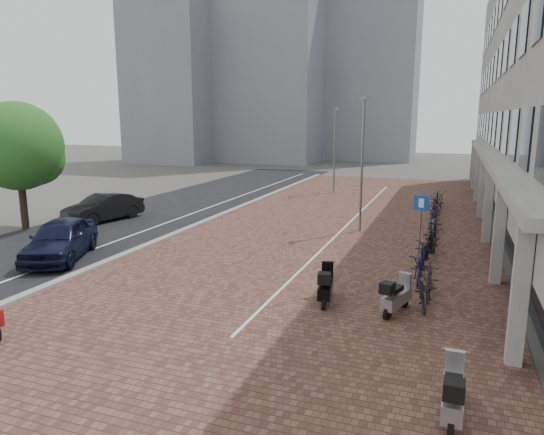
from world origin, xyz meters
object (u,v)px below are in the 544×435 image
Objects in this scene: car_navy at (60,239)px; scooter_mid at (326,284)px; car_dark at (103,208)px; scooter_front at (397,295)px; parking_sign at (421,218)px; scooter_back at (453,392)px.

scooter_mid is at bearing -29.02° from car_navy.
car_navy is at bearing 165.40° from scooter_mid.
scooter_mid is at bearing -16.06° from car_dark.
scooter_mid reaches higher than scooter_front.
parking_sign is (0.24, 5.35, 1.26)m from scooter_front.
scooter_mid is 6.22m from scooter_back.
scooter_front is (13.20, -1.21, -0.25)m from car_navy.
car_dark is (-3.24, 6.64, -0.06)m from car_navy.
parking_sign reaches higher than car_dark.
scooter_front is 0.61× the size of parking_sign.
scooter_back reaches higher than scooter_front.
scooter_mid is 1.00× the size of scooter_back.
parking_sign is at bearing 3.61° from car_dark.
scooter_back is at bearing -63.15° from scooter_mid.
car_navy is 11.14m from scooter_mid.
scooter_mid and scooter_back have the same top height.
scooter_back is at bearing -68.37° from parking_sign.
car_dark is 16.26m from scooter_mid.
scooter_front is 0.97× the size of scooter_back.
car_dark is 2.77× the size of scooter_front.
scooter_back is 10.36m from parking_sign.
car_dark is at bearing 92.36° from car_navy.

